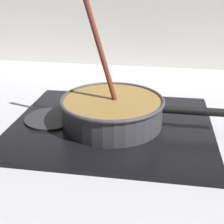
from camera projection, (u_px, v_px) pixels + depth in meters
The scene contains 6 objects.
ground at pixel (69, 154), 0.80m from camera, with size 2.40×1.60×0.04m, color #B7B7BC.
backsplash_wall at pixel (115, 5), 1.39m from camera, with size 2.40×0.02×0.55m, color silver.
hob_plate at pixel (112, 125), 0.89m from camera, with size 0.56×0.48×0.01m, color black.
burner_ring at pixel (112, 122), 0.88m from camera, with size 0.19×0.19×0.01m, color #592D0C.
spare_burner at pixel (51, 118), 0.91m from camera, with size 0.15×0.15×0.01m, color #262628.
cooking_pan at pixel (113, 110), 0.87m from camera, with size 0.46×0.29×0.34m.
Camera 1 is at (0.22, -0.66, 0.40)m, focal length 50.02 mm.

